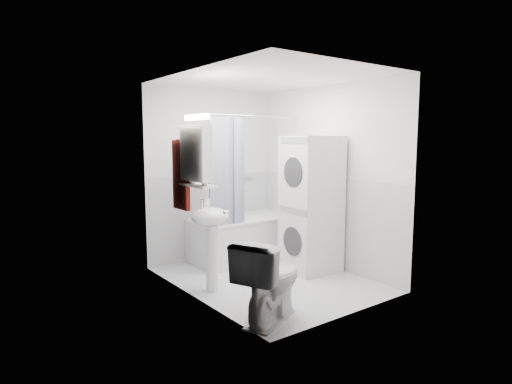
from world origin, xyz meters
TOP-DOWN VIEW (x-y plane):
  - floor at (0.00, 0.00)m, footprint 2.60×2.60m
  - room_walls at (0.00, 0.00)m, footprint 2.60×2.60m
  - wainscot at (0.00, 0.29)m, footprint 1.98×2.58m
  - door at (-0.95, -0.55)m, footprint 0.05×2.00m
  - bathtub at (0.33, 0.92)m, footprint 1.59×0.75m
  - tub_spout at (0.53, 1.25)m, footprint 0.04×0.12m
  - curtain_rod at (0.33, 0.60)m, footprint 1.77×0.02m
  - shower_curtain at (-0.18, 0.60)m, footprint 0.55×0.02m
  - sink at (-0.75, 0.07)m, footprint 0.44×0.37m
  - medicine_cabinet at (-0.90, 0.10)m, footprint 0.13×0.50m
  - shelf at (-0.89, 0.10)m, footprint 0.18×0.54m
  - shower_caddy at (0.58, 1.24)m, footprint 0.22×0.06m
  - towel at (-0.94, 0.39)m, footprint 0.07×0.33m
  - washer_dryer at (0.68, -0.03)m, footprint 0.67×0.67m
  - toilet at (-0.72, -0.94)m, footprint 0.91×0.74m
  - soap_pump at (-0.71, 0.25)m, footprint 0.08×0.17m
  - shelf_bottle at (-0.89, -0.05)m, footprint 0.07×0.18m
  - shelf_cup at (-0.89, 0.22)m, footprint 0.10×0.09m
  - shampoo_a at (0.35, 1.24)m, footprint 0.13×0.17m
  - shampoo_b at (0.47, 1.24)m, footprint 0.08×0.21m

SIDE VIEW (x-z plane):
  - floor at x=0.00m, z-range 0.00..0.00m
  - bathtub at x=0.33m, z-range 0.03..0.64m
  - toilet at x=-0.72m, z-range 0.00..0.78m
  - wainscot at x=0.00m, z-range -0.69..1.89m
  - sink at x=-0.75m, z-range 0.18..1.22m
  - washer_dryer at x=0.68m, z-range 0.00..1.74m
  - tub_spout at x=0.53m, z-range 0.91..0.94m
  - soap_pump at x=-0.71m, z-range 0.91..0.99m
  - door at x=-0.95m, z-range 0.00..2.00m
  - shower_caddy at x=0.58m, z-range 1.14..1.16m
  - shelf at x=-0.89m, z-range 1.19..1.21m
  - shampoo_b at x=0.47m, z-range 1.16..1.24m
  - shampoo_a at x=0.35m, z-range 1.16..1.29m
  - shelf_bottle at x=-0.89m, z-range 1.21..1.28m
  - shower_curtain at x=-0.18m, z-range 0.52..1.98m
  - shelf_cup at x=-0.89m, z-range 1.21..1.31m
  - towel at x=-0.94m, z-range 0.91..1.72m
  - room_walls at x=0.00m, z-range 0.19..2.79m
  - medicine_cabinet at x=-0.90m, z-range 1.21..1.92m
  - curtain_rod at x=0.33m, z-range 1.99..2.01m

